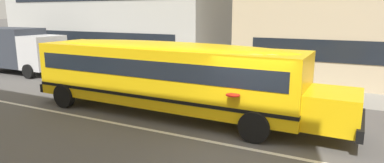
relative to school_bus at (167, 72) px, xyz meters
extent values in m
plane|color=#54514F|center=(3.54, -1.76, -1.62)|extent=(400.00, 400.00, 0.00)
cube|color=gray|center=(3.54, 5.67, -1.61)|extent=(120.00, 3.00, 0.01)
cube|color=silver|center=(3.54, -1.76, -1.62)|extent=(110.00, 0.16, 0.01)
cube|color=yellow|center=(-0.24, 0.00, -0.11)|extent=(10.42, 2.45, 2.08)
cube|color=yellow|center=(5.72, -0.05, -0.63)|extent=(1.53, 2.00, 1.04)
cube|color=black|center=(6.48, -0.06, -0.98)|extent=(0.21, 2.37, 0.34)
cube|color=black|center=(-5.51, 0.05, -0.98)|extent=(0.21, 2.37, 0.34)
cube|color=black|center=(-0.24, 0.00, 0.27)|extent=(9.80, 2.49, 0.61)
cube|color=black|center=(-0.24, 0.00, -0.72)|extent=(10.44, 2.48, 0.11)
ellipsoid|color=yellow|center=(-0.24, 0.00, 0.94)|extent=(10.01, 2.26, 0.34)
cylinder|color=red|center=(3.08, -1.38, -0.21)|extent=(0.42, 0.42, 0.03)
cylinder|color=black|center=(3.73, 1.15, -1.15)|extent=(0.95, 0.27, 0.95)
cylinder|color=black|center=(3.71, -1.21, -1.15)|extent=(0.95, 0.27, 0.95)
cylinder|color=black|center=(-4.18, 1.22, -1.15)|extent=(0.95, 0.27, 0.95)
cylinder|color=black|center=(-4.20, -1.15, -1.15)|extent=(0.95, 0.27, 0.95)
cube|color=silver|center=(-10.80, 3.26, -0.20)|extent=(1.81, 2.21, 2.00)
cube|color=black|center=(-9.88, 3.27, 0.10)|extent=(0.05, 1.85, 0.70)
cube|color=#333842|center=(-13.80, 3.24, 0.00)|extent=(4.21, 2.23, 2.40)
cylinder|color=black|center=(-10.81, 4.36, -1.20)|extent=(0.84, 0.27, 0.84)
cylinder|color=black|center=(-10.80, 2.16, -1.20)|extent=(0.84, 0.27, 0.84)
cylinder|color=black|center=(-14.38, 4.34, -1.20)|extent=(0.84, 0.27, 0.84)
cube|color=black|center=(-11.08, 7.15, 0.30)|extent=(14.52, 0.04, 1.10)
camera|label=1|loc=(6.28, -10.19, 2.14)|focal=30.71mm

